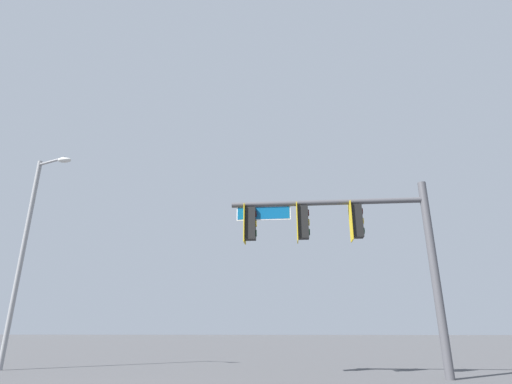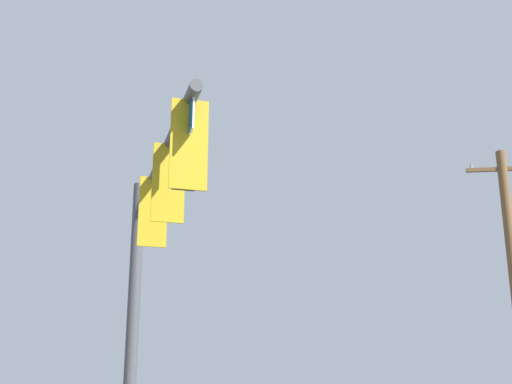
% 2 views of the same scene
% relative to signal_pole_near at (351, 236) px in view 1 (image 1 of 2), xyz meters
% --- Properties ---
extents(signal_pole_near, '(6.49, 0.63, 5.97)m').
position_rel_signal_pole_near_xyz_m(signal_pole_near, '(0.00, 0.00, 0.00)').
color(signal_pole_near, '#47474C').
rests_on(signal_pole_near, ground_plane).
extents(street_lamp, '(1.82, 0.74, 8.07)m').
position_rel_signal_pole_near_xyz_m(street_lamp, '(12.22, -1.15, 0.38)').
color(street_lamp, gray).
rests_on(street_lamp, ground_plane).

